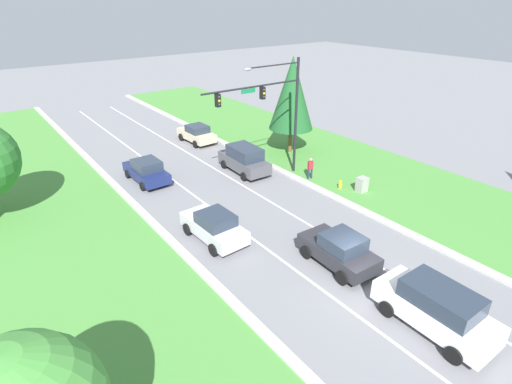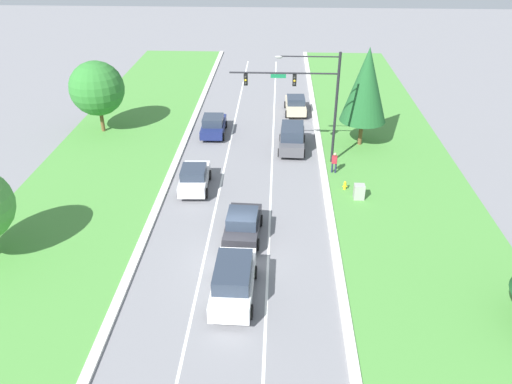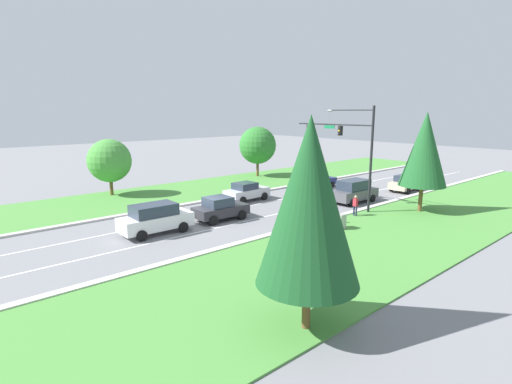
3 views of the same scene
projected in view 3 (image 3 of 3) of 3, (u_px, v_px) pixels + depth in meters
ground_plane at (203, 223)px, 29.49m from camera, size 160.00×160.00×0.00m
curb_strip_right at (252, 240)px, 25.31m from camera, size 0.50×90.00×0.15m
curb_strip_left at (165, 208)px, 33.65m from camera, size 0.50×90.00×0.15m
grass_verge_right at (316, 264)px, 21.44m from camera, size 10.00×90.00×0.08m
grass_verge_left at (138, 198)px, 37.53m from camera, size 10.00×90.00×0.08m
lane_stripe_inner_left at (190, 218)px, 30.82m from camera, size 0.14×81.00×0.01m
lane_stripe_inner_right at (217, 228)px, 28.16m from camera, size 0.14×81.00×0.01m
traffic_signal_mast at (349, 141)px, 32.80m from camera, size 7.84×0.41×8.51m
graphite_suv at (354, 191)px, 35.85m from camera, size 2.28×4.74×2.06m
silver_sedan at (246, 191)px, 36.56m from camera, size 2.18×4.36×1.70m
white_suv at (155, 218)px, 26.71m from camera, size 2.23×4.85×2.02m
champagne_sedan at (406, 183)px, 40.88m from camera, size 2.13×4.23×1.66m
navy_sedan at (317, 180)px, 42.69m from camera, size 2.13×4.45×1.68m
charcoal_sedan at (220, 208)px, 30.07m from camera, size 2.27×4.19×1.79m
utility_cabinet at (340, 222)px, 27.67m from camera, size 0.70×0.60×1.12m
pedestrian at (355, 205)px, 30.99m from camera, size 0.42×0.30×1.69m
fire_hydrant at (341, 219)px, 29.09m from camera, size 0.34×0.20×0.70m
conifer_near_right_tree at (309, 202)px, 14.12m from camera, size 3.83×3.83×8.00m
oak_near_left_tree at (258, 145)px, 49.33m from camera, size 4.57×4.57×6.21m
conifer_far_right_tree at (425, 149)px, 31.59m from camera, size 3.69×3.69×8.08m
oak_far_left_tree at (109, 161)px, 38.19m from camera, size 4.13×4.13×5.49m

